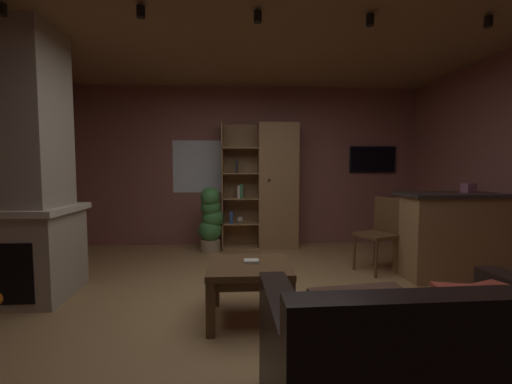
% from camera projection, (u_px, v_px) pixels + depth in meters
% --- Properties ---
extents(floor, '(5.73, 5.47, 0.02)m').
position_uv_depth(floor, '(258.00, 313.00, 3.00)').
color(floor, '#A37A4C').
rests_on(floor, ground).
extents(wall_back, '(5.85, 0.06, 2.63)m').
position_uv_depth(wall_back, '(248.00, 166.00, 5.66)').
color(wall_back, '#8E544C').
rests_on(wall_back, ground).
extents(ceiling, '(5.73, 5.47, 0.02)m').
position_uv_depth(ceiling, '(259.00, 7.00, 2.81)').
color(ceiling, '#8E6B47').
extents(window_pane_back, '(0.79, 0.01, 0.86)m').
position_uv_depth(window_pane_back, '(197.00, 167.00, 5.58)').
color(window_pane_back, white).
extents(stone_fireplace, '(1.02, 0.84, 2.63)m').
position_uv_depth(stone_fireplace, '(18.00, 178.00, 3.25)').
color(stone_fireplace, tan).
rests_on(stone_fireplace, ground).
extents(bookshelf_cabinet, '(1.21, 0.41, 2.00)m').
position_uv_depth(bookshelf_cabinet, '(272.00, 186.00, 5.43)').
color(bookshelf_cabinet, '#997047').
rests_on(bookshelf_cabinet, ground).
extents(kitchen_bar_counter, '(1.37, 0.63, 1.00)m').
position_uv_depth(kitchen_bar_counter, '(459.00, 235.00, 3.93)').
color(kitchen_bar_counter, '#997047').
rests_on(kitchen_bar_counter, ground).
extents(tissue_box, '(0.13, 0.13, 0.11)m').
position_uv_depth(tissue_box, '(469.00, 188.00, 3.90)').
color(tissue_box, '#995972').
rests_on(tissue_box, kitchen_bar_counter).
extents(leather_couch, '(1.54, 0.95, 0.84)m').
position_uv_depth(leather_couch, '(430.00, 375.00, 1.59)').
color(leather_couch, black).
rests_on(leather_couch, ground).
extents(coffee_table, '(0.69, 0.67, 0.48)m').
position_uv_depth(coffee_table, '(249.00, 274.00, 2.85)').
color(coffee_table, brown).
rests_on(coffee_table, ground).
extents(table_book_0, '(0.13, 0.10, 0.02)m').
position_uv_depth(table_book_0, '(251.00, 261.00, 2.88)').
color(table_book_0, beige).
rests_on(table_book_0, coffee_table).
extents(dining_chair, '(0.55, 0.55, 0.92)m').
position_uv_depth(dining_chair, '(381.00, 229.00, 4.17)').
color(dining_chair, brown).
rests_on(dining_chair, ground).
extents(potted_floor_plant, '(0.38, 0.39, 1.00)m').
position_uv_depth(potted_floor_plant, '(211.00, 219.00, 5.14)').
color(potted_floor_plant, '#9E896B').
rests_on(potted_floor_plant, ground).
extents(wall_mounted_tv, '(0.78, 0.06, 0.44)m').
position_uv_depth(wall_mounted_tv, '(372.00, 159.00, 5.70)').
color(wall_mounted_tv, black).
extents(track_light_spot_0, '(0.07, 0.07, 0.09)m').
position_uv_depth(track_light_spot_0, '(2.00, 10.00, 2.69)').
color(track_light_spot_0, black).
extents(track_light_spot_1, '(0.07, 0.07, 0.09)m').
position_uv_depth(track_light_spot_1, '(141.00, 12.00, 2.73)').
color(track_light_spot_1, black).
extents(track_light_spot_2, '(0.07, 0.07, 0.09)m').
position_uv_depth(track_light_spot_2, '(258.00, 17.00, 2.82)').
color(track_light_spot_2, black).
extents(track_light_spot_3, '(0.07, 0.07, 0.09)m').
position_uv_depth(track_light_spot_3, '(370.00, 20.00, 2.88)').
color(track_light_spot_3, black).
extents(track_light_spot_4, '(0.07, 0.07, 0.09)m').
position_uv_depth(track_light_spot_4, '(488.00, 22.00, 2.92)').
color(track_light_spot_4, black).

